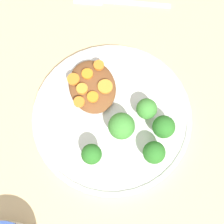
# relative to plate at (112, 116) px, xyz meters

# --- Properties ---
(ground_plane) EXTENTS (4.00, 4.00, 0.00)m
(ground_plane) POSITION_rel_plate_xyz_m (0.00, 0.00, -0.01)
(ground_plane) COLOR tan
(plate) EXTENTS (0.29, 0.29, 0.02)m
(plate) POSITION_rel_plate_xyz_m (0.00, 0.00, 0.00)
(plate) COLOR silver
(plate) RESTS_ON ground_plane
(stew_mound) EXTENTS (0.11, 0.08, 0.02)m
(stew_mound) POSITION_rel_plate_xyz_m (-0.06, -0.02, 0.02)
(stew_mound) COLOR brown
(stew_mound) RESTS_ON plate
(broccoli_floret_0) EXTENTS (0.04, 0.04, 0.05)m
(broccoli_floret_0) POSITION_rel_plate_xyz_m (0.05, 0.07, 0.04)
(broccoli_floret_0) COLOR #759E51
(broccoli_floret_0) RESTS_ON plate
(broccoli_floret_1) EXTENTS (0.04, 0.04, 0.06)m
(broccoli_floret_1) POSITION_rel_plate_xyz_m (0.04, 0.01, 0.04)
(broccoli_floret_1) COLOR #7FA85B
(broccoli_floret_1) RESTS_ON plate
(broccoli_floret_2) EXTENTS (0.04, 0.04, 0.05)m
(broccoli_floret_2) POSITION_rel_plate_xyz_m (0.09, 0.05, 0.03)
(broccoli_floret_2) COLOR #7FA85B
(broccoli_floret_2) RESTS_ON plate
(broccoli_floret_3) EXTENTS (0.04, 0.04, 0.05)m
(broccoli_floret_3) POSITION_rel_plate_xyz_m (0.02, 0.06, 0.03)
(broccoli_floret_3) COLOR #7FA85B
(broccoli_floret_3) RESTS_ON plate
(broccoli_floret_4) EXTENTS (0.03, 0.03, 0.05)m
(broccoli_floret_4) POSITION_rel_plate_xyz_m (0.07, -0.05, 0.04)
(broccoli_floret_4) COLOR #7FA85B
(broccoli_floret_4) RESTS_ON plate
(carrot_slice_0) EXTENTS (0.02, 0.02, 0.00)m
(carrot_slice_0) POSITION_rel_plate_xyz_m (-0.08, -0.02, 0.03)
(carrot_slice_0) COLOR orange
(carrot_slice_0) RESTS_ON stew_mound
(carrot_slice_1) EXTENTS (0.03, 0.03, 0.01)m
(carrot_slice_1) POSITION_rel_plate_xyz_m (-0.04, -0.00, 0.03)
(carrot_slice_1) COLOR orange
(carrot_slice_1) RESTS_ON stew_mound
(carrot_slice_2) EXTENTS (0.02, 0.02, 0.00)m
(carrot_slice_2) POSITION_rel_plate_xyz_m (-0.03, -0.05, 0.03)
(carrot_slice_2) COLOR orange
(carrot_slice_2) RESTS_ON stew_mound
(carrot_slice_3) EXTENTS (0.02, 0.02, 0.01)m
(carrot_slice_3) POSITION_rel_plate_xyz_m (-0.07, -0.05, 0.03)
(carrot_slice_3) COLOR orange
(carrot_slice_3) RESTS_ON stew_mound
(carrot_slice_4) EXTENTS (0.02, 0.02, 0.01)m
(carrot_slice_4) POSITION_rel_plate_xyz_m (-0.09, -0.00, 0.03)
(carrot_slice_4) COLOR orange
(carrot_slice_4) RESTS_ON stew_mound
(carrot_slice_5) EXTENTS (0.02, 0.02, 0.00)m
(carrot_slice_5) POSITION_rel_plate_xyz_m (-0.03, -0.03, 0.03)
(carrot_slice_5) COLOR orange
(carrot_slice_5) RESTS_ON stew_mound
(carrot_slice_6) EXTENTS (0.02, 0.02, 0.01)m
(carrot_slice_6) POSITION_rel_plate_xyz_m (-0.05, -0.04, 0.03)
(carrot_slice_6) COLOR orange
(carrot_slice_6) RESTS_ON stew_mound
(fork) EXTENTS (0.09, 0.20, 0.01)m
(fork) POSITION_rel_plate_xyz_m (-0.25, 0.07, -0.01)
(fork) COLOR silver
(fork) RESTS_ON ground_plane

